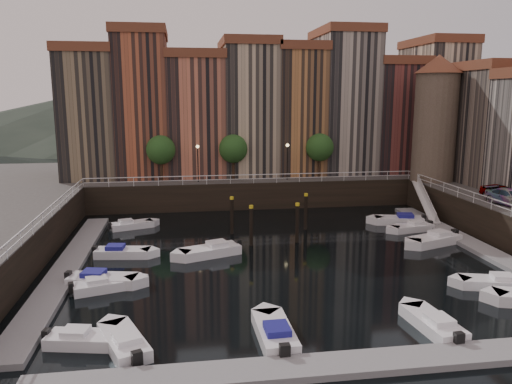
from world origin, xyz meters
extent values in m
plane|color=black|center=(0.00, 0.00, 0.00)|extent=(200.00, 200.00, 0.00)
cube|color=black|center=(0.00, 26.00, 1.50)|extent=(80.00, 20.00, 3.00)
cube|color=gray|center=(-16.20, -1.00, 0.17)|extent=(2.00, 28.00, 0.35)
cube|color=gray|center=(16.20, -1.00, 0.17)|extent=(2.00, 28.00, 0.35)
cube|color=gray|center=(0.00, -17.00, 0.17)|extent=(30.00, 2.00, 0.35)
cone|color=#2D382D|center=(-30.00, 110.00, 7.00)|extent=(80.00, 80.00, 14.00)
cone|color=#2D382D|center=(5.00, 110.00, 9.00)|extent=(100.00, 100.00, 18.00)
cone|color=#2D382D|center=(40.00, 110.00, 6.00)|extent=(70.00, 70.00, 12.00)
cube|color=#7C694F|center=(-18.00, 23.50, 10.00)|extent=(6.00, 10.00, 14.00)
cube|color=brown|center=(-18.00, 23.50, 17.50)|extent=(6.30, 10.30, 1.00)
cube|color=#AD5636|center=(-12.10, 23.50, 11.00)|extent=(5.80, 10.00, 16.00)
cube|color=brown|center=(-12.10, 23.50, 19.50)|extent=(6.10, 10.30, 1.00)
cube|color=#CC7253|center=(-5.95, 23.50, 9.75)|extent=(6.50, 10.00, 13.50)
cube|color=brown|center=(-5.95, 23.50, 17.00)|extent=(6.80, 10.30, 1.00)
cube|color=#C7AE8C|center=(0.40, 23.50, 10.50)|extent=(6.20, 10.00, 15.00)
cube|color=brown|center=(0.40, 23.50, 18.50)|extent=(6.50, 10.30, 1.00)
cube|color=#B17441|center=(6.30, 23.50, 10.25)|extent=(5.60, 10.00, 14.50)
cube|color=brown|center=(6.30, 23.50, 18.00)|extent=(5.90, 10.30, 1.00)
cube|color=#A99C8D|center=(12.30, 23.50, 11.25)|extent=(6.40, 10.00, 16.50)
cube|color=brown|center=(12.30, 23.50, 20.00)|extent=(6.70, 10.30, 1.00)
cube|color=brown|center=(18.50, 23.50, 9.50)|extent=(6.00, 10.00, 13.00)
cube|color=brown|center=(18.50, 23.50, 16.50)|extent=(6.30, 10.30, 1.00)
cube|color=beige|center=(24.45, 23.50, 10.75)|extent=(5.90, 10.00, 15.50)
cube|color=brown|center=(24.45, 23.50, 19.00)|extent=(6.20, 10.30, 1.00)
cube|color=#6F6154|center=(26.50, 12.00, 9.00)|extent=(9.00, 8.00, 12.00)
cube|color=brown|center=(26.50, 12.00, 15.50)|extent=(9.30, 8.30, 1.00)
cylinder|color=#6B5B4C|center=(20.00, 14.50, 9.00)|extent=(4.60, 4.60, 12.00)
cone|color=brown|center=(20.00, 14.50, 15.80)|extent=(5.20, 5.20, 2.00)
cylinder|color=black|center=(-10.00, 18.20, 4.20)|extent=(0.30, 0.30, 2.40)
sphere|color=#1E4719|center=(-10.00, 18.20, 6.60)|extent=(3.20, 3.20, 3.20)
cylinder|color=black|center=(-2.00, 18.20, 4.20)|extent=(0.30, 0.30, 2.40)
sphere|color=#1E4719|center=(-2.00, 18.20, 6.60)|extent=(3.20, 3.20, 3.20)
cylinder|color=black|center=(8.00, 18.20, 4.20)|extent=(0.30, 0.30, 2.40)
sphere|color=#1E4719|center=(8.00, 18.20, 6.60)|extent=(3.20, 3.20, 3.20)
cylinder|color=black|center=(-6.00, 17.20, 5.00)|extent=(0.12, 0.12, 4.00)
sphere|color=#FFD88C|center=(-6.00, 17.20, 7.00)|extent=(0.36, 0.36, 0.36)
cylinder|color=black|center=(4.00, 17.20, 5.00)|extent=(0.12, 0.12, 4.00)
sphere|color=#FFD88C|center=(4.00, 17.20, 7.00)|extent=(0.36, 0.36, 0.36)
cube|color=white|center=(0.00, 16.00, 3.95)|extent=(36.00, 0.08, 0.08)
cube|color=white|center=(0.00, 16.00, 3.50)|extent=(36.00, 0.06, 0.06)
cube|color=white|center=(18.00, -1.00, 3.95)|extent=(0.08, 34.00, 0.08)
cube|color=white|center=(18.00, -1.00, 3.50)|extent=(0.06, 34.00, 0.06)
cube|color=white|center=(-18.00, -1.00, 3.95)|extent=(0.08, 34.00, 0.08)
cube|color=white|center=(-18.00, -1.00, 3.50)|extent=(0.06, 34.00, 0.06)
cube|color=white|center=(17.10, 10.00, 1.75)|extent=(2.78, 8.26, 2.81)
cube|color=white|center=(17.10, 10.00, 2.25)|extent=(1.93, 8.32, 3.65)
cylinder|color=black|center=(-2.11, 2.81, 1.50)|extent=(0.32, 0.32, 3.60)
cylinder|color=gold|center=(-2.11, 2.81, 3.35)|extent=(0.36, 0.36, 0.25)
cylinder|color=black|center=(-3.36, 6.63, 1.50)|extent=(0.32, 0.32, 3.60)
cylinder|color=gold|center=(-3.36, 6.63, 3.35)|extent=(0.36, 0.36, 0.25)
cylinder|color=black|center=(1.92, 3.14, 1.50)|extent=(0.32, 0.32, 3.60)
cylinder|color=gold|center=(1.92, 3.14, 3.35)|extent=(0.36, 0.36, 0.25)
cylinder|color=black|center=(3.67, 7.14, 1.50)|extent=(0.32, 0.32, 3.60)
cylinder|color=gold|center=(3.67, 7.14, 3.35)|extent=(0.36, 0.36, 0.25)
cube|color=white|center=(-12.74, -12.99, 0.27)|extent=(4.19, 2.32, 0.68)
cube|color=white|center=(-13.27, -12.88, 0.68)|extent=(1.46, 1.32, 0.45)
cube|color=black|center=(-14.77, -12.56, 0.50)|extent=(0.40, 0.51, 0.63)
cube|color=white|center=(-12.86, -5.51, 0.28)|extent=(4.34, 2.68, 0.69)
cube|color=white|center=(-13.39, -5.68, 0.69)|extent=(1.56, 1.43, 0.46)
cube|color=black|center=(-14.89, -6.13, 0.51)|extent=(0.44, 0.54, 0.65)
cube|color=white|center=(-13.14, -4.70, 0.31)|extent=(4.77, 2.65, 0.77)
cube|color=navy|center=(-13.74, -4.57, 0.77)|extent=(1.66, 1.50, 0.51)
cube|color=black|center=(-15.44, -4.21, 0.56)|extent=(0.46, 0.58, 0.72)
cube|color=white|center=(-12.51, 1.32, 0.29)|extent=(4.39, 2.19, 0.72)
cube|color=navy|center=(-13.08, 1.39, 0.72)|extent=(1.48, 1.32, 0.48)
cube|color=black|center=(-14.69, 1.62, 0.53)|extent=(0.40, 0.52, 0.67)
cube|color=white|center=(-12.65, 10.02, 0.27)|extent=(4.24, 2.76, 0.67)
cube|color=white|center=(-13.15, 9.84, 0.67)|extent=(1.55, 1.44, 0.45)
cube|color=black|center=(-14.59, 9.33, 0.49)|extent=(0.45, 0.53, 0.63)
cube|color=white|center=(12.35, -8.88, 0.28)|extent=(4.45, 2.65, 0.71)
cube|color=white|center=(12.90, -9.03, 0.71)|extent=(1.58, 1.45, 0.47)
cube|color=white|center=(13.28, 0.79, 0.33)|extent=(5.18, 3.38, 0.82)
cube|color=white|center=(13.90, 1.01, 0.82)|extent=(1.89, 1.76, 0.55)
cube|color=black|center=(15.66, 1.63, 0.60)|extent=(0.55, 0.65, 0.77)
cube|color=white|center=(13.35, 5.13, 0.27)|extent=(4.24, 2.29, 0.69)
cube|color=white|center=(13.88, 5.23, 0.69)|extent=(1.46, 1.32, 0.46)
cube|color=black|center=(15.41, 5.53, 0.50)|extent=(0.40, 0.51, 0.64)
cube|color=white|center=(13.28, 7.80, 0.31)|extent=(4.89, 2.77, 0.79)
cube|color=navy|center=(13.89, 7.66, 0.79)|extent=(1.71, 1.55, 0.52)
cube|color=black|center=(15.63, 7.26, 0.58)|extent=(0.47, 0.59, 0.73)
cube|color=white|center=(-10.85, -13.53, 0.29)|extent=(3.13, 4.59, 0.73)
cube|color=white|center=(-10.64, -14.07, 0.73)|extent=(1.59, 1.70, 0.49)
cube|color=black|center=(-10.02, -15.61, 0.54)|extent=(0.58, 0.50, 0.68)
cube|color=white|center=(-3.19, -13.69, 0.31)|extent=(1.84, 4.57, 0.77)
cube|color=navy|center=(-3.18, -14.31, 0.77)|extent=(1.27, 1.47, 0.52)
cube|color=black|center=(-3.14, -16.06, 0.57)|extent=(0.52, 0.37, 0.72)
cube|color=white|center=(5.50, -13.86, 0.29)|extent=(2.06, 4.43, 0.73)
cube|color=white|center=(5.55, -14.44, 0.73)|extent=(1.30, 1.47, 0.49)
cube|color=black|center=(5.71, -16.09, 0.54)|extent=(0.52, 0.39, 0.68)
imported|color=gray|center=(21.19, 3.83, 3.66)|extent=(2.40, 4.15, 1.33)
imported|color=gray|center=(20.33, 1.12, 3.70)|extent=(2.97, 5.13, 1.40)
cube|color=white|center=(-5.74, 0.56, 0.32)|extent=(5.09, 3.36, 0.81)
cube|color=white|center=(-5.13, 0.79, 0.81)|extent=(1.87, 1.74, 0.54)
cube|color=black|center=(-3.40, 1.42, 0.59)|extent=(0.54, 0.64, 0.76)
camera|label=1|loc=(-7.69, -37.34, 12.46)|focal=35.00mm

